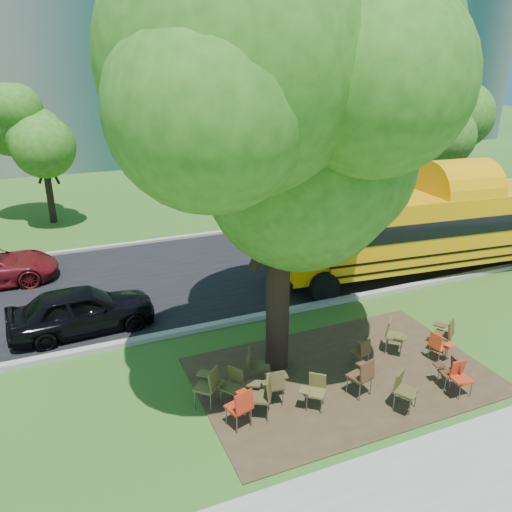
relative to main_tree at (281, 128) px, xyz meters
name	(u,v)px	position (x,y,z in m)	size (l,w,h in m)	color
ground	(296,374)	(0.31, -0.48, -5.84)	(160.00, 160.00, 0.00)	#335019
dirt_patch	(342,375)	(1.31, -0.98, -5.82)	(7.00, 4.50, 0.03)	#382819
asphalt_road	(209,272)	(0.31, 6.52, -5.82)	(80.00, 8.00, 0.04)	black
kerb_near	(250,318)	(0.31, 2.52, -5.77)	(80.00, 0.25, 0.14)	gray
kerb_far	(180,238)	(0.31, 10.62, -5.77)	(80.00, 0.25, 0.14)	gray
building_right	(341,8)	(24.31, 37.52, 6.66)	(30.00, 16.00, 25.00)	gray
bg_tree_2	(41,134)	(-4.69, 15.52, -1.63)	(4.80, 4.80, 6.62)	black
bg_tree_3	(313,109)	(8.31, 13.52, -0.81)	(5.60, 5.60, 7.84)	black
bg_tree_4	(448,119)	(16.31, 12.52, -1.50)	(5.00, 5.00, 6.85)	black
main_tree	(281,128)	(0.00, 0.00, 0.00)	(7.20, 7.20, 9.45)	black
school_bus	(449,225)	(8.51, 3.53, -4.15)	(12.12, 3.66, 2.92)	orange
chair_0	(241,404)	(-1.64, -1.77, -5.25)	(0.65, 0.70, 0.95)	#AB2712
chair_1	(275,383)	(-0.69, -1.35, -5.27)	(0.65, 0.54, 0.92)	#453D1E
chair_2	(262,392)	(-1.09, -1.60, -5.24)	(0.64, 0.81, 0.97)	#483C1F
chair_3	(315,388)	(0.09, -1.78, -5.34)	(0.70, 0.55, 0.82)	brown
chair_4	(363,373)	(1.28, -1.83, -5.24)	(0.66, 0.70, 0.97)	#4D301B
chair_5	(404,388)	(1.82, -2.58, -5.28)	(0.60, 0.74, 0.90)	#45401E
chair_6	(450,370)	(3.34, -2.34, -5.36)	(0.45, 0.56, 0.77)	#3D2915
chair_7	(439,344)	(3.87, -1.37, -5.35)	(0.53, 0.53, 0.79)	#C53B15
chair_8	(209,383)	(-2.03, -0.83, -5.24)	(0.66, 0.83, 0.97)	brown
chair_9	(232,383)	(-1.53, -0.93, -5.30)	(0.73, 0.58, 0.87)	brown
chair_10	(254,364)	(-0.81, -0.48, -5.27)	(0.58, 0.73, 0.92)	#4C4321
chair_11	(362,350)	(1.94, -0.83, -5.35)	(0.54, 0.57, 0.79)	#51371D
chair_12	(393,333)	(3.06, -0.58, -5.26)	(0.64, 0.81, 0.94)	#4C4721
chair_13	(445,332)	(4.35, -1.06, -5.26)	(0.63, 0.78, 0.94)	#4C341B
chair_14	(460,375)	(3.35, -2.64, -5.33)	(0.55, 0.48, 0.82)	#AD2A12
black_car	(82,310)	(-4.27, 3.77, -5.16)	(1.59, 3.96, 1.35)	black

